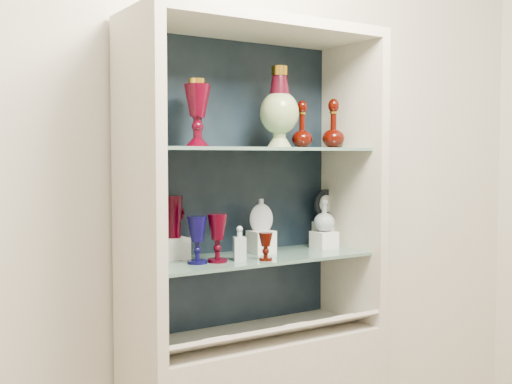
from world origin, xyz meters
TOP-DOWN VIEW (x-y plane):
  - wall_back at (0.00, 1.75)m, footprint 3.50×0.02m
  - cabinet_back_panel at (0.00, 1.72)m, footprint 0.98×0.02m
  - cabinet_side_left at (-0.48, 1.53)m, footprint 0.04×0.40m
  - cabinet_side_right at (0.48, 1.53)m, footprint 0.04×0.40m
  - cabinet_top_cap at (0.00, 1.53)m, footprint 1.00×0.40m
  - shelf_lower at (0.00, 1.55)m, footprint 0.92×0.34m
  - shelf_upper at (0.00, 1.55)m, footprint 0.92×0.34m
  - label_ledge at (0.00, 1.42)m, footprint 0.92×0.17m
  - label_card_0 at (0.08, 1.42)m, footprint 0.10×0.06m
  - label_card_1 at (0.32, 1.42)m, footprint 0.10×0.06m
  - label_card_2 at (-0.26, 1.42)m, footprint 0.10×0.06m
  - pedestal_lamp_left at (-0.27, 1.50)m, footprint 0.12×0.12m
  - pedestal_lamp_right at (-0.22, 1.58)m, footprint 0.10×0.10m
  - enamel_urn at (0.11, 1.54)m, footprint 0.17×0.17m
  - ruby_decanter_a at (0.24, 1.56)m, footprint 0.10×0.10m
  - ruby_decanter_b at (0.38, 1.53)m, footprint 0.11×0.11m
  - lidded_bowl at (0.44, 1.59)m, footprint 0.08×0.08m
  - cobalt_goblet at (-0.26, 1.52)m, footprint 0.08×0.08m
  - ruby_goblet_tall at (-0.18, 1.50)m, footprint 0.09×0.09m
  - ruby_goblet_small at (-0.01, 1.44)m, footprint 0.07×0.07m
  - riser_ruby_pitcher at (-0.28, 1.67)m, footprint 0.10×0.10m
  - ruby_pitcher at (-0.28, 1.67)m, footprint 0.14×0.12m
  - clear_square_bottle at (-0.10, 1.49)m, footprint 0.06×0.06m
  - riser_flat_flask at (0.07, 1.60)m, footprint 0.09×0.09m
  - flat_flask at (0.07, 1.60)m, footprint 0.10×0.07m
  - riser_clear_round_decanter at (0.37, 1.57)m, footprint 0.09×0.09m
  - clear_round_decanter at (0.37, 1.57)m, footprint 0.09×0.09m
  - riser_cameo_medallion at (0.44, 1.66)m, footprint 0.08×0.08m
  - cameo_medallion at (0.44, 1.66)m, footprint 0.13×0.06m

SIDE VIEW (x-z plane):
  - label_ledge at x=0.00m, z-range 0.74..0.82m
  - label_card_0 at x=0.08m, z-range 0.78..0.81m
  - label_card_1 at x=0.32m, z-range 0.78..0.81m
  - label_card_2 at x=-0.26m, z-range 0.78..0.81m
  - shelf_lower at x=0.00m, z-range 1.04..1.05m
  - riser_clear_round_decanter at x=0.37m, z-range 1.05..1.12m
  - riser_ruby_pitcher at x=-0.28m, z-range 1.05..1.13m
  - riser_flat_flask at x=0.07m, z-range 1.05..1.14m
  - riser_cameo_medallion at x=0.44m, z-range 1.05..1.15m
  - ruby_goblet_small at x=-0.01m, z-range 1.05..1.15m
  - clear_square_bottle at x=-0.10m, z-range 1.05..1.18m
  - cobalt_goblet at x=-0.26m, z-range 1.05..1.22m
  - ruby_goblet_tall at x=-0.18m, z-range 1.05..1.23m
  - clear_round_decanter at x=0.37m, z-range 1.12..1.25m
  - flat_flask at x=0.07m, z-range 1.14..1.27m
  - ruby_pitcher at x=-0.28m, z-range 1.13..1.29m
  - cameo_medallion at x=0.44m, z-range 1.15..1.30m
  - cabinet_back_panel at x=0.00m, z-range 0.75..1.90m
  - cabinet_side_left at x=-0.48m, z-range 0.75..1.90m
  - cabinet_side_right at x=0.48m, z-range 0.75..1.90m
  - wall_back at x=0.00m, z-range 0.00..2.80m
  - shelf_upper at x=0.00m, z-range 1.46..1.47m
  - lidded_bowl at x=0.44m, z-range 1.47..1.55m
  - ruby_decanter_a at x=0.24m, z-range 1.47..1.68m
  - ruby_decanter_b at x=0.38m, z-range 1.47..1.68m
  - pedestal_lamp_left at x=-0.27m, z-range 1.47..1.71m
  - pedestal_lamp_right at x=-0.22m, z-range 1.47..1.71m
  - enamel_urn at x=0.11m, z-range 1.47..1.79m
  - cabinet_top_cap at x=0.00m, z-range 1.90..1.94m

